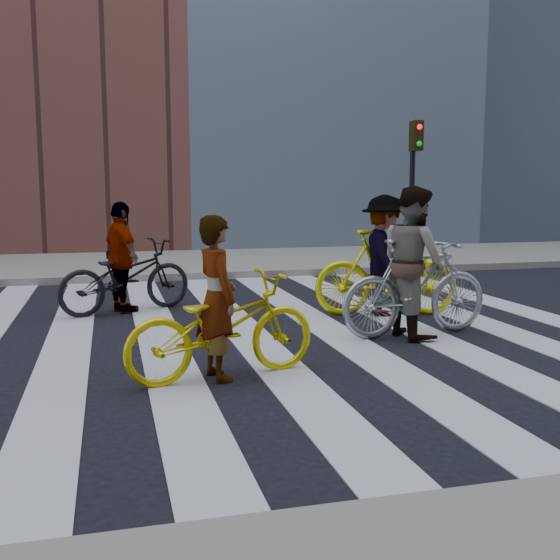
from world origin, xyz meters
name	(u,v)px	position (x,y,z in m)	size (l,w,h in m)	color
ground	(286,330)	(0.00, 0.00, 0.00)	(100.00, 100.00, 0.00)	black
sidewalk_far	(205,262)	(0.00, 7.50, 0.07)	(100.00, 5.00, 0.15)	gray
zebra_crosswalk	(286,329)	(0.00, 0.00, 0.01)	(8.25, 10.00, 0.01)	silver
traffic_signal	(414,169)	(4.40, 5.32, 2.28)	(0.22, 0.42, 3.33)	black
bike_yellow_left	(222,327)	(-1.18, -1.99, 0.52)	(0.69, 1.97, 1.04)	yellow
bike_silver_mid	(416,287)	(1.50, -0.75, 0.62)	(0.58, 2.06, 1.24)	#A1A2AA
bike_yellow_right	(386,273)	(1.69, 0.59, 0.63)	(0.59, 2.10, 1.26)	#EEEC0D
bike_dark_rear	(126,276)	(-2.00, 1.80, 0.55)	(0.73, 2.09, 1.10)	black
rider_left	(217,298)	(-1.23, -1.99, 0.80)	(0.59, 0.38, 1.61)	slate
rider_mid	(413,262)	(1.45, -0.75, 0.94)	(0.92, 0.72, 1.89)	slate
rider_right	(384,256)	(1.64, 0.59, 0.88)	(1.14, 0.66, 1.77)	slate
rider_rear	(122,258)	(-2.05, 1.80, 0.83)	(0.98, 0.41, 1.66)	slate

